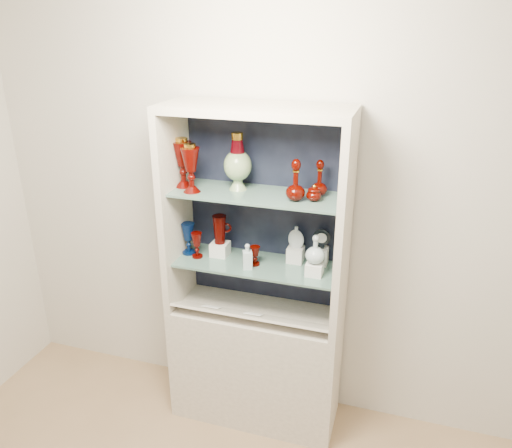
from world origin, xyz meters
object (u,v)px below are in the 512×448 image
(ruby_decanter_b, at_px, (296,179))
(ruby_pitcher, at_px, (220,229))
(lidded_bowl, at_px, (314,193))
(clear_square_bottle, at_px, (247,256))
(ruby_goblet_small, at_px, (255,256))
(pedestal_lamp_right, at_px, (183,163))
(flat_flask, at_px, (296,237))
(cameo_medallion, at_px, (322,238))
(cobalt_goblet, at_px, (188,238))
(pedestal_lamp_left, at_px, (191,168))
(ruby_decanter_a, at_px, (320,176))
(ruby_goblet_tall, at_px, (197,245))
(enamel_urn, at_px, (238,161))
(clear_round_decanter, at_px, (315,250))

(ruby_decanter_b, relative_size, ruby_pitcher, 1.39)
(lidded_bowl, distance_m, clear_square_bottle, 0.52)
(ruby_decanter_b, relative_size, ruby_goblet_small, 2.06)
(pedestal_lamp_right, distance_m, clear_square_bottle, 0.63)
(ruby_pitcher, distance_m, flat_flask, 0.44)
(cameo_medallion, bearing_deg, lidded_bowl, -110.30)
(ruby_decanter_b, xyz_separation_m, cobalt_goblet, (-0.65, 0.06, -0.44))
(ruby_decanter_b, distance_m, cameo_medallion, 0.43)
(pedestal_lamp_right, relative_size, cobalt_goblet, 1.45)
(pedestal_lamp_left, xyz_separation_m, ruby_decanter_a, (0.67, 0.14, -0.02))
(ruby_decanter_b, height_order, lidded_bowl, ruby_decanter_b)
(ruby_goblet_tall, bearing_deg, pedestal_lamp_left, -78.18)
(enamel_urn, distance_m, lidded_bowl, 0.45)
(ruby_goblet_tall, height_order, clear_square_bottle, ruby_goblet_tall)
(pedestal_lamp_right, distance_m, ruby_goblet_small, 0.66)
(ruby_pitcher, bearing_deg, flat_flask, -16.21)
(ruby_goblet_tall, relative_size, clear_square_bottle, 1.03)
(clear_square_bottle, bearing_deg, ruby_decanter_a, 20.86)
(ruby_goblet_small, height_order, clear_square_bottle, clear_square_bottle)
(ruby_goblet_small, xyz_separation_m, clear_square_bottle, (-0.03, -0.05, 0.02))
(lidded_bowl, bearing_deg, ruby_goblet_small, 179.21)
(enamel_urn, bearing_deg, ruby_decanter_a, 2.88)
(cobalt_goblet, distance_m, ruby_goblet_small, 0.42)
(pedestal_lamp_right, distance_m, ruby_goblet_tall, 0.49)
(cobalt_goblet, bearing_deg, enamel_urn, 5.99)
(pedestal_lamp_left, distance_m, ruby_goblet_tall, 0.48)
(enamel_urn, distance_m, flat_flask, 0.54)
(ruby_decanter_a, xyz_separation_m, ruby_decanter_b, (-0.10, -0.11, 0.01))
(ruby_goblet_small, bearing_deg, cobalt_goblet, 176.07)
(pedestal_lamp_left, distance_m, cameo_medallion, 0.82)
(cobalt_goblet, height_order, cameo_medallion, cameo_medallion)
(ruby_goblet_small, bearing_deg, pedestal_lamp_left, -170.71)
(cobalt_goblet, bearing_deg, cameo_medallion, 6.94)
(ruby_decanter_b, distance_m, ruby_pitcher, 0.60)
(clear_round_decanter, bearing_deg, cameo_medallion, 86.98)
(clear_square_bottle, height_order, cameo_medallion, cameo_medallion)
(clear_square_bottle, bearing_deg, cobalt_goblet, 168.23)
(pedestal_lamp_left, xyz_separation_m, flat_flask, (0.55, 0.17, -0.40))
(ruby_goblet_tall, bearing_deg, cobalt_goblet, 153.72)
(flat_flask, relative_size, cameo_medallion, 1.14)
(pedestal_lamp_left, height_order, enamel_urn, enamel_urn)
(cobalt_goblet, xyz_separation_m, cameo_medallion, (0.77, 0.09, 0.06))
(lidded_bowl, bearing_deg, enamel_urn, 171.51)
(cameo_medallion, bearing_deg, enamel_urn, -178.73)
(cameo_medallion, bearing_deg, ruby_pitcher, 179.99)
(ruby_goblet_tall, xyz_separation_m, clear_round_decanter, (0.69, -0.01, 0.07))
(clear_round_decanter, bearing_deg, clear_square_bottle, -174.41)
(ruby_decanter_b, distance_m, ruby_goblet_small, 0.53)
(pedestal_lamp_right, height_order, ruby_goblet_small, pedestal_lamp_right)
(ruby_goblet_tall, height_order, ruby_goblet_small, ruby_goblet_tall)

